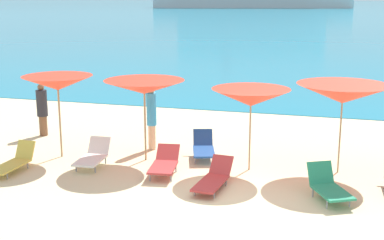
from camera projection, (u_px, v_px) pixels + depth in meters
The scene contains 14 objects.
ground_plane at pixel (277, 113), 20.96m from camera, with size 50.00×100.00×0.30m, color beige.
ocean_water at pixel (341, 5), 225.97m from camera, with size 650.00×440.00×0.02m, color teal.
umbrella_0 at pixel (58, 83), 14.40m from camera, with size 1.98×1.98×2.29m.
umbrella_1 at pixel (144, 87), 14.10m from camera, with size 2.20×2.20×2.22m.
umbrella_2 at pixel (251, 98), 13.33m from camera, with size 2.17×2.17×2.13m.
umbrella_3 at pixel (343, 94), 13.10m from camera, with size 2.45×2.45×2.29m.
lounge_chair_0 at pixel (328, 186), 11.70m from camera, with size 1.12×1.40×0.73m.
lounge_chair_1 at pixel (164, 163), 13.34m from camera, with size 0.80×1.52×0.61m.
lounge_chair_2 at pixel (14, 162), 13.60m from camera, with size 0.54×1.50×0.65m.
lounge_chair_3 at pixel (204, 147), 14.67m from camera, with size 0.94×1.48×0.69m.
lounge_chair_5 at pixel (214, 178), 12.41m from camera, with size 0.68×1.67×0.59m.
lounge_chair_6 at pixel (93, 156), 14.01m from camera, with size 0.71×1.43×0.65m.
beachgoer_1 at pixel (42, 109), 16.91m from camera, with size 0.34×0.34×1.69m.
beachgoer_2 at pixel (152, 115), 15.34m from camera, with size 0.28×0.28×1.91m.
Camera 1 is at (2.35, -10.60, 4.43)m, focal length 49.54 mm.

